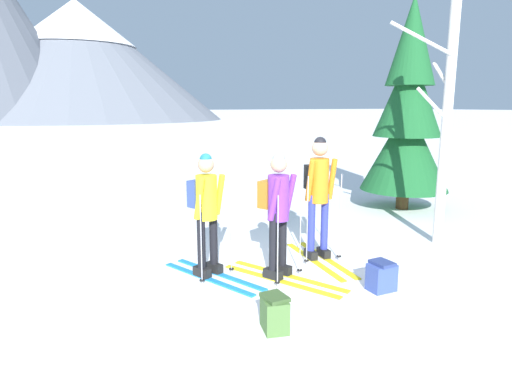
{
  "coord_description": "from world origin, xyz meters",
  "views": [
    {
      "loc": [
        -2.98,
        -5.21,
        2.28
      ],
      "look_at": [
        -0.0,
        0.37,
        1.05
      ],
      "focal_mm": 31.38,
      "sensor_mm": 36.0,
      "label": 1
    }
  ],
  "objects_px": {
    "skier_in_yellow": "(206,209)",
    "skier_in_purple": "(278,209)",
    "backpack_on_snow_front": "(275,313)",
    "pine_tree_near": "(408,115)",
    "birch_tree_tall": "(446,116)",
    "backpack_on_snow_beside": "(382,276)",
    "skier_in_orange": "(319,190)"
  },
  "relations": [
    {
      "from": "pine_tree_near",
      "to": "birch_tree_tall",
      "type": "xyz_separation_m",
      "value": [
        -1.39,
        -2.11,
        0.02
      ]
    },
    {
      "from": "pine_tree_near",
      "to": "birch_tree_tall",
      "type": "bearing_deg",
      "value": -123.35
    },
    {
      "from": "skier_in_purple",
      "to": "backpack_on_snow_beside",
      "type": "height_order",
      "value": "skier_in_purple"
    },
    {
      "from": "skier_in_orange",
      "to": "birch_tree_tall",
      "type": "xyz_separation_m",
      "value": [
        2.23,
        -0.31,
        1.06
      ]
    },
    {
      "from": "skier_in_yellow",
      "to": "backpack_on_snow_front",
      "type": "distance_m",
      "value": 1.89
    },
    {
      "from": "skier_in_purple",
      "to": "backpack_on_snow_beside",
      "type": "xyz_separation_m",
      "value": [
        0.93,
        -0.99,
        -0.75
      ]
    },
    {
      "from": "backpack_on_snow_beside",
      "to": "skier_in_purple",
      "type": "bearing_deg",
      "value": 133.03
    },
    {
      "from": "skier_in_yellow",
      "to": "birch_tree_tall",
      "type": "distance_m",
      "value": 4.15
    },
    {
      "from": "skier_in_purple",
      "to": "backpack_on_snow_front",
      "type": "distance_m",
      "value": 1.63
    },
    {
      "from": "skier_in_orange",
      "to": "backpack_on_snow_beside",
      "type": "relative_size",
      "value": 4.83
    },
    {
      "from": "skier_in_purple",
      "to": "pine_tree_near",
      "type": "relative_size",
      "value": 0.39
    },
    {
      "from": "backpack_on_snow_front",
      "to": "skier_in_purple",
      "type": "bearing_deg",
      "value": 58.32
    },
    {
      "from": "backpack_on_snow_front",
      "to": "backpack_on_snow_beside",
      "type": "relative_size",
      "value": 1.0
    },
    {
      "from": "skier_in_yellow",
      "to": "birch_tree_tall",
      "type": "height_order",
      "value": "birch_tree_tall"
    },
    {
      "from": "skier_in_purple",
      "to": "birch_tree_tall",
      "type": "bearing_deg",
      "value": 1.1
    },
    {
      "from": "backpack_on_snow_beside",
      "to": "pine_tree_near",
      "type": "bearing_deg",
      "value": 41.2
    },
    {
      "from": "skier_in_yellow",
      "to": "skier_in_purple",
      "type": "height_order",
      "value": "skier_in_purple"
    },
    {
      "from": "skier_in_orange",
      "to": "backpack_on_snow_beside",
      "type": "bearing_deg",
      "value": -89.69
    },
    {
      "from": "birch_tree_tall",
      "to": "backpack_on_snow_front",
      "type": "bearing_deg",
      "value": -161.72
    },
    {
      "from": "birch_tree_tall",
      "to": "backpack_on_snow_beside",
      "type": "relative_size",
      "value": 10.8
    },
    {
      "from": "skier_in_purple",
      "to": "backpack_on_snow_front",
      "type": "bearing_deg",
      "value": -121.68
    },
    {
      "from": "skier_in_yellow",
      "to": "skier_in_purple",
      "type": "relative_size",
      "value": 0.95
    },
    {
      "from": "backpack_on_snow_beside",
      "to": "birch_tree_tall",
      "type": "bearing_deg",
      "value": 25.32
    },
    {
      "from": "skier_in_purple",
      "to": "backpack_on_snow_front",
      "type": "relative_size",
      "value": 4.63
    },
    {
      "from": "skier_in_purple",
      "to": "backpack_on_snow_beside",
      "type": "relative_size",
      "value": 4.63
    },
    {
      "from": "skier_in_orange",
      "to": "pine_tree_near",
      "type": "bearing_deg",
      "value": 26.5
    },
    {
      "from": "skier_in_yellow",
      "to": "skier_in_orange",
      "type": "xyz_separation_m",
      "value": [
        1.72,
        -0.14,
        0.11
      ]
    },
    {
      "from": "skier_in_yellow",
      "to": "skier_in_orange",
      "type": "distance_m",
      "value": 1.73
    },
    {
      "from": "skier_in_yellow",
      "to": "birch_tree_tall",
      "type": "xyz_separation_m",
      "value": [
        3.95,
        -0.45,
        1.17
      ]
    },
    {
      "from": "skier_in_yellow",
      "to": "pine_tree_near",
      "type": "height_order",
      "value": "pine_tree_near"
    },
    {
      "from": "pine_tree_near",
      "to": "backpack_on_snow_front",
      "type": "bearing_deg",
      "value": -147.3
    },
    {
      "from": "birch_tree_tall",
      "to": "backpack_on_snow_beside",
      "type": "distance_m",
      "value": 3.12
    }
  ]
}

